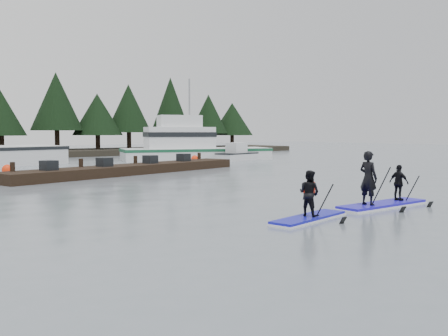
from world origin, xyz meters
TOP-DOWN VIEW (x-y plane):
  - ground at (0.00, 0.00)m, footprint 160.00×160.00m
  - fishing_boat_medium at (12.94, 27.78)m, footprint 13.60×7.54m
  - skiff at (16.22, 24.80)m, footprint 5.77×2.93m
  - floating_dock at (1.86, 17.56)m, footprint 16.32×6.22m
  - buoy_b at (-3.84, 22.91)m, footprint 0.64×0.64m
  - buoy_c at (12.07, 26.19)m, footprint 0.64×0.64m
  - paddleboard_solo at (-1.19, 0.42)m, footprint 3.04×1.32m
  - paddleboard_duo at (2.52, 0.67)m, footprint 3.75×1.15m

SIDE VIEW (x-z plane):
  - ground at x=0.00m, z-range 0.00..0.00m
  - buoy_b at x=-3.84m, z-range -0.32..0.32m
  - buoy_c at x=12.07m, z-range -0.32..0.32m
  - floating_dock at x=1.86m, z-range 0.00..0.54m
  - skiff at x=16.22m, z-range 0.00..0.65m
  - paddleboard_solo at x=-1.19m, z-range -0.42..1.45m
  - fishing_boat_medium at x=12.94m, z-range -3.44..4.55m
  - paddleboard_duo at x=2.52m, z-range -0.57..1.77m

